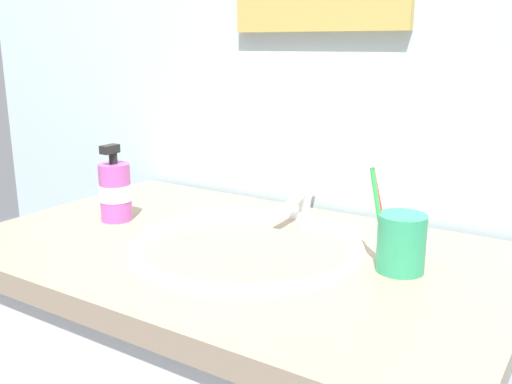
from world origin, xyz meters
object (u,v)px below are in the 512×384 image
at_px(toothbrush_green, 377,202).
at_px(soap_dispenser, 117,191).
at_px(toothbrush_red, 378,200).
at_px(faucet, 299,198).
at_px(toothbrush_cup, 401,243).

relative_size(toothbrush_green, soap_dispenser, 1.18).
bearing_deg(toothbrush_green, toothbrush_red, 103.65).
distance_m(faucet, toothbrush_green, 0.28).
bearing_deg(toothbrush_cup, soap_dispenser, -175.37).
bearing_deg(toothbrush_green, faucet, 143.48).
bearing_deg(toothbrush_green, toothbrush_cup, 16.47).
height_order(toothbrush_cup, soap_dispenser, soap_dispenser).
distance_m(toothbrush_red, soap_dispenser, 0.52).
xyz_separation_m(faucet, soap_dispenser, (-0.30, -0.20, 0.02)).
relative_size(toothbrush_red, soap_dispenser, 1.18).
relative_size(faucet, toothbrush_cup, 1.72).
xyz_separation_m(toothbrush_red, toothbrush_green, (0.00, -0.01, 0.00)).
distance_m(toothbrush_green, soap_dispenser, 0.53).
distance_m(toothbrush_cup, toothbrush_red, 0.07).
height_order(toothbrush_red, soap_dispenser, toothbrush_red).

